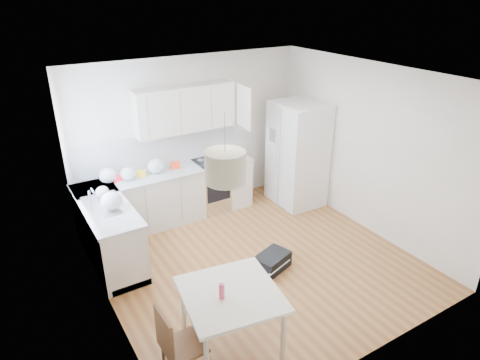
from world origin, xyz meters
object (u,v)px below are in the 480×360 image
(refrigerator, at_px, (298,154))
(gym_bag, at_px, (272,262))
(dining_table, at_px, (231,299))
(dining_chair, at_px, (184,344))

(refrigerator, height_order, gym_bag, refrigerator)
(dining_table, height_order, gym_bag, dining_table)
(dining_table, bearing_deg, dining_chair, -161.79)
(dining_chair, height_order, gym_bag, dining_chair)
(gym_bag, bearing_deg, refrigerator, 25.02)
(gym_bag, bearing_deg, dining_chair, -167.95)
(refrigerator, relative_size, gym_bag, 3.66)
(dining_table, height_order, dining_chair, dining_chair)
(dining_table, distance_m, dining_chair, 0.65)
(dining_table, distance_m, gym_bag, 1.69)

